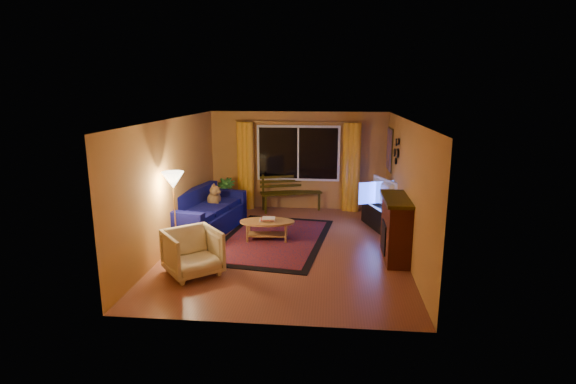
# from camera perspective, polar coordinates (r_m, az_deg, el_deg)

# --- Properties ---
(floor) EXTENTS (4.50, 6.00, 0.02)m
(floor) POSITION_cam_1_polar(r_m,az_deg,el_deg) (8.97, -0.19, -7.05)
(floor) COLOR brown
(floor) RESTS_ON ground
(ceiling) EXTENTS (4.50, 6.00, 0.02)m
(ceiling) POSITION_cam_1_polar(r_m,az_deg,el_deg) (8.44, -0.20, 9.24)
(ceiling) COLOR white
(ceiling) RESTS_ON ground
(wall_back) EXTENTS (4.50, 0.02, 2.50)m
(wall_back) POSITION_cam_1_polar(r_m,az_deg,el_deg) (11.56, 1.32, 3.99)
(wall_back) COLOR #C1843C
(wall_back) RESTS_ON ground
(wall_left) EXTENTS (0.02, 6.00, 2.50)m
(wall_left) POSITION_cam_1_polar(r_m,az_deg,el_deg) (9.12, -14.47, 1.11)
(wall_left) COLOR #C1843C
(wall_left) RESTS_ON ground
(wall_right) EXTENTS (0.02, 6.00, 2.50)m
(wall_right) POSITION_cam_1_polar(r_m,az_deg,el_deg) (8.69, 14.80, 0.51)
(wall_right) COLOR #C1843C
(wall_right) RESTS_ON ground
(window) EXTENTS (2.00, 0.02, 1.30)m
(window) POSITION_cam_1_polar(r_m,az_deg,el_deg) (11.47, 1.30, 4.92)
(window) COLOR black
(window) RESTS_ON wall_back
(curtain_rod) EXTENTS (3.20, 0.03, 0.03)m
(curtain_rod) POSITION_cam_1_polar(r_m,az_deg,el_deg) (11.34, 1.30, 8.90)
(curtain_rod) COLOR #BF8C3F
(curtain_rod) RESTS_ON wall_back
(curtain_left) EXTENTS (0.36, 0.36, 2.24)m
(curtain_left) POSITION_cam_1_polar(r_m,az_deg,el_deg) (11.64, -5.39, 3.34)
(curtain_left) COLOR #F7A622
(curtain_left) RESTS_ON ground
(curtain_right) EXTENTS (0.36, 0.36, 2.24)m
(curtain_right) POSITION_cam_1_polar(r_m,az_deg,el_deg) (11.44, 8.04, 3.10)
(curtain_right) COLOR #F7A622
(curtain_right) RESTS_ON ground
(bench) EXTENTS (1.61, 0.91, 0.46)m
(bench) POSITION_cam_1_polar(r_m,az_deg,el_deg) (11.53, 0.39, -1.21)
(bench) COLOR #2E2504
(bench) RESTS_ON ground
(potted_plant) EXTENTS (0.57, 0.57, 0.89)m
(potted_plant) POSITION_cam_1_polar(r_m,az_deg,el_deg) (11.28, -7.95, -0.53)
(potted_plant) COLOR #235B1E
(potted_plant) RESTS_ON ground
(sofa) EXTENTS (1.41, 2.38, 0.90)m
(sofa) POSITION_cam_1_polar(r_m,az_deg,el_deg) (9.91, -10.35, -2.50)
(sofa) COLOR #0A0B49
(sofa) RESTS_ON ground
(dog) EXTENTS (0.42, 0.48, 0.43)m
(dog) POSITION_cam_1_polar(r_m,az_deg,el_deg) (10.32, -9.37, -0.64)
(dog) COLOR brown
(dog) RESTS_ON sofa
(armchair) EXTENTS (1.14, 1.13, 0.86)m
(armchair) POSITION_cam_1_polar(r_m,az_deg,el_deg) (7.73, -12.03, -7.23)
(armchair) COLOR beige
(armchair) RESTS_ON ground
(floor_lamp) EXTENTS (0.29, 0.29, 1.61)m
(floor_lamp) POSITION_cam_1_polar(r_m,az_deg,el_deg) (8.53, -14.16, -2.76)
(floor_lamp) COLOR #BF8C3F
(floor_lamp) RESTS_ON ground
(rug) EXTENTS (2.48, 3.51, 0.02)m
(rug) POSITION_cam_1_polar(r_m,az_deg,el_deg) (9.36, -1.91, -6.05)
(rug) COLOR maroon
(rug) RESTS_ON ground
(coffee_table) EXTENTS (1.21, 1.21, 0.41)m
(coffee_table) POSITION_cam_1_polar(r_m,az_deg,el_deg) (9.31, -2.66, -4.89)
(coffee_table) COLOR #B97F3F
(coffee_table) RESTS_ON ground
(tv_console) EXTENTS (0.75, 1.27, 0.50)m
(tv_console) POSITION_cam_1_polar(r_m,az_deg,el_deg) (10.32, 11.57, -3.08)
(tv_console) COLOR black
(tv_console) RESTS_ON ground
(television) EXTENTS (0.54, 1.04, 0.61)m
(television) POSITION_cam_1_polar(r_m,az_deg,el_deg) (10.19, 11.71, -0.07)
(television) COLOR black
(television) RESTS_ON tv_console
(fireplace) EXTENTS (0.40, 1.20, 1.10)m
(fireplace) POSITION_cam_1_polar(r_m,az_deg,el_deg) (8.45, 13.53, -4.68)
(fireplace) COLOR maroon
(fireplace) RESTS_ON ground
(mirror_cluster) EXTENTS (0.06, 0.60, 0.56)m
(mirror_cluster) POSITION_cam_1_polar(r_m,az_deg,el_deg) (9.86, 13.54, 5.28)
(mirror_cluster) COLOR black
(mirror_cluster) RESTS_ON wall_right
(painting) EXTENTS (0.04, 0.76, 0.96)m
(painting) POSITION_cam_1_polar(r_m,az_deg,el_deg) (11.01, 12.76, 5.31)
(painting) COLOR #CD6430
(painting) RESTS_ON wall_right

